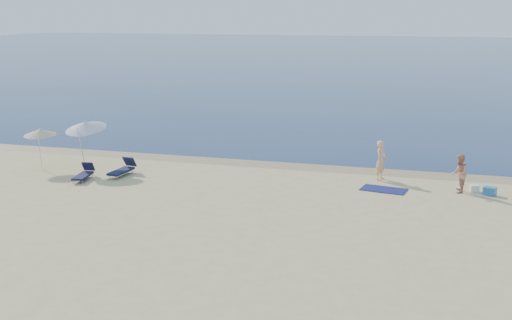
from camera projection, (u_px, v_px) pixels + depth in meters
The scene contains 11 objects.
sea at pixel (405, 55), 106.50m from camera, with size 240.00×160.00×0.01m, color #0B1D47.
wet_sand_strip at pixel (316, 167), 31.01m from camera, with size 240.00×1.60×0.00m, color #847254.
person_left at pixel (381, 160), 28.54m from camera, with size 0.65×0.43×1.78m, color #E1A67E.
person_right at pixel (459, 174), 26.59m from camera, with size 0.78×0.61×1.61m, color tan.
beach_towel at pixel (384, 189), 27.12m from camera, with size 1.87×1.04×0.03m, color #0F134E.
white_bag at pixel (474, 188), 26.80m from camera, with size 0.35×0.30×0.30m, color silver.
blue_cooler at pixel (490, 191), 26.30m from camera, with size 0.49×0.35×0.35m, color #1F62AB.
umbrella_near at pixel (85, 125), 30.06m from camera, with size 2.22×2.24×2.54m.
umbrella_far at pixel (40, 132), 30.32m from camera, with size 1.85×1.86×2.03m.
lounger_left at pixel (84, 174), 28.72m from camera, with size 0.75×1.63×0.69m.
lounger_right at pixel (122, 169), 29.45m from camera, with size 0.70×1.76×0.76m.
Camera 1 is at (5.42, -10.35, 7.44)m, focal length 45.00 mm.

